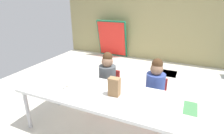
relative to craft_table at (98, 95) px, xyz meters
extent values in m
cube|color=silver|center=(0.09, 0.63, -0.56)|extent=(5.71, 5.43, 0.02)
cube|color=gray|center=(0.54, 2.43, -0.55)|extent=(0.43, 0.43, 0.00)
cube|color=#B24C47|center=(-1.26, 0.63, -0.55)|extent=(0.43, 0.43, 0.00)
cube|color=gray|center=(0.54, 2.43, -0.55)|extent=(0.43, 0.43, 0.00)
cube|color=#478C51|center=(0.99, 1.08, -0.55)|extent=(0.43, 0.43, 0.00)
cube|color=silver|center=(-0.36, 1.08, -0.55)|extent=(0.43, 0.43, 0.00)
cube|color=tan|center=(0.09, 3.35, 0.67)|extent=(5.71, 0.10, 2.44)
cube|color=white|center=(0.00, 0.00, 0.03)|extent=(1.96, 0.74, 0.04)
cylinder|color=#B2B2B7|center=(-0.90, -0.31, -0.27)|extent=(0.05, 0.05, 0.56)
cylinder|color=#B2B2B7|center=(-0.90, 0.31, -0.27)|extent=(0.05, 0.05, 0.56)
cylinder|color=#B2B2B7|center=(0.90, 0.31, -0.27)|extent=(0.05, 0.05, 0.56)
cube|color=red|center=(-0.15, 0.59, -0.25)|extent=(0.32, 0.30, 0.03)
cube|color=red|center=(-0.15, 0.74, -0.10)|extent=(0.29, 0.02, 0.30)
cylinder|color=#4C5156|center=(-0.15, 0.59, -0.03)|extent=(0.31, 0.31, 0.38)
sphere|color=#8C664C|center=(-0.15, 0.59, 0.23)|extent=(0.17, 0.17, 0.17)
sphere|color=#472D19|center=(-0.15, 0.60, 0.30)|extent=(0.15, 0.15, 0.15)
cylinder|color=red|center=(-0.29, 0.46, -0.40)|extent=(0.02, 0.02, 0.28)
cylinder|color=red|center=(-0.01, 0.46, -0.40)|extent=(0.02, 0.02, 0.28)
cylinder|color=red|center=(-0.29, 0.72, -0.40)|extent=(0.02, 0.02, 0.28)
cylinder|color=red|center=(-0.01, 0.72, -0.40)|extent=(0.02, 0.02, 0.28)
cube|color=red|center=(0.59, 0.59, -0.25)|extent=(0.32, 0.30, 0.03)
cube|color=red|center=(0.59, 0.74, -0.10)|extent=(0.29, 0.02, 0.30)
cylinder|color=#384C99|center=(0.59, 0.59, -0.03)|extent=(0.29, 0.29, 0.38)
sphere|color=#8C664C|center=(0.59, 0.59, 0.23)|extent=(0.17, 0.17, 0.17)
sphere|color=#472D19|center=(0.59, 0.60, 0.30)|extent=(0.15, 0.15, 0.15)
cylinder|color=red|center=(0.45, 0.46, -0.40)|extent=(0.02, 0.02, 0.28)
cylinder|color=red|center=(0.73, 0.46, -0.40)|extent=(0.02, 0.02, 0.28)
cylinder|color=red|center=(0.45, 0.72, -0.40)|extent=(0.02, 0.02, 0.28)
cylinder|color=red|center=(0.73, 0.72, -0.40)|extent=(0.02, 0.02, 0.28)
cube|color=#19724C|center=(-1.22, 3.16, -0.01)|extent=(0.90, 0.28, 1.09)
cube|color=red|center=(-1.22, 3.12, -0.01)|extent=(0.83, 0.23, 0.99)
cube|color=#9E754C|center=(0.22, 0.01, 0.16)|extent=(0.13, 0.09, 0.22)
cylinder|color=white|center=(-0.39, -0.08, 0.05)|extent=(0.18, 0.18, 0.01)
cylinder|color=white|center=(0.04, -0.11, 0.05)|extent=(0.18, 0.18, 0.01)
torus|color=white|center=(-0.39, -0.08, 0.07)|extent=(0.10, 0.10, 0.03)
camera|label=1|loc=(0.95, -1.68, 1.11)|focal=28.69mm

